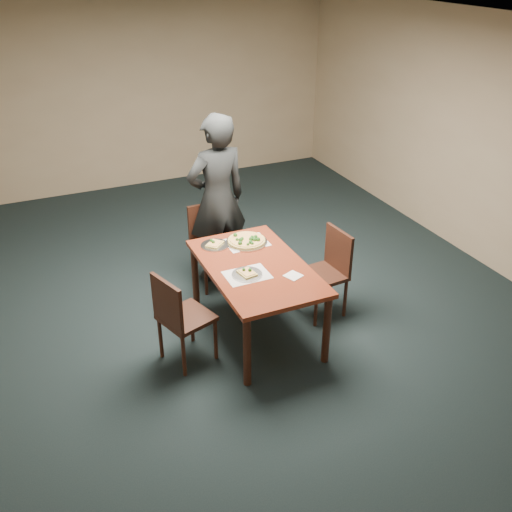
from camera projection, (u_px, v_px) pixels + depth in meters
name	position (u px, v px, depth m)	size (l,w,h in m)	color
ground	(247.00, 309.00, 6.05)	(8.00, 8.00, 0.00)	black
room_shell	(245.00, 151.00, 5.21)	(8.00, 8.00, 8.00)	tan
dining_table	(256.00, 274.00, 5.40)	(0.90, 1.50, 0.75)	#612213
chair_far	(211.00, 240.00, 6.32)	(0.45, 0.45, 0.91)	black
chair_left	(179.00, 315.00, 5.05)	(0.53, 0.53, 0.91)	black
chair_right	(329.00, 268.00, 5.78)	(0.45, 0.45, 0.91)	black
diner	(217.00, 200.00, 6.20)	(0.70, 0.46, 1.91)	black
placemat_main	(247.00, 242.00, 5.76)	(0.42, 0.32, 0.00)	white
placemat_near	(247.00, 275.00, 5.20)	(0.40, 0.30, 0.00)	white
pizza_pan	(247.00, 241.00, 5.74)	(0.42, 0.42, 0.08)	silver
slice_plate_near	(247.00, 274.00, 5.19)	(0.28, 0.28, 0.06)	silver
slice_plate_far	(215.00, 245.00, 5.69)	(0.28, 0.28, 0.06)	silver
napkin	(293.00, 276.00, 5.18)	(0.14, 0.14, 0.01)	white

